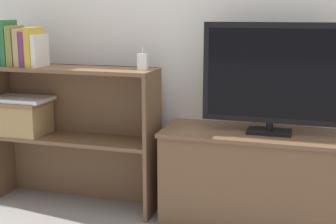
{
  "coord_description": "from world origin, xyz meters",
  "views": [
    {
      "loc": [
        0.69,
        -2.16,
        1.09
      ],
      "look_at": [
        0.0,
        0.13,
        0.58
      ],
      "focal_mm": 50.0,
      "sensor_mm": 36.0,
      "label": 1
    }
  ],
  "objects_px": {
    "tv": "(272,76)",
    "book_tan": "(22,47)",
    "book_skyblue": "(4,50)",
    "book_plum": "(28,49)",
    "book_ivory": "(40,51)",
    "storage_basket_left": "(22,115)",
    "book_forest": "(9,43)",
    "baby_monitor": "(143,62)",
    "tv_stand": "(267,179)",
    "book_charcoal": "(0,50)",
    "laptop": "(21,99)",
    "book_olive": "(15,46)",
    "book_mustard": "(35,47)"
  },
  "relations": [
    {
      "from": "tv",
      "to": "book_tan",
      "type": "relative_size",
      "value": 3.31
    },
    {
      "from": "book_skyblue",
      "to": "book_plum",
      "type": "relative_size",
      "value": 0.9
    },
    {
      "from": "book_skyblue",
      "to": "book_ivory",
      "type": "xyz_separation_m",
      "value": [
        0.23,
        0.0,
        0.0
      ]
    },
    {
      "from": "tv",
      "to": "book_skyblue",
      "type": "height_order",
      "value": "tv"
    },
    {
      "from": "book_plum",
      "to": "storage_basket_left",
      "type": "xyz_separation_m",
      "value": [
        -0.08,
        0.01,
        -0.38
      ]
    },
    {
      "from": "book_tan",
      "to": "book_skyblue",
      "type": "bearing_deg",
      "value": 180.0
    },
    {
      "from": "book_forest",
      "to": "baby_monitor",
      "type": "relative_size",
      "value": 2.2
    },
    {
      "from": "book_forest",
      "to": "baby_monitor",
      "type": "bearing_deg",
      "value": 2.07
    },
    {
      "from": "book_forest",
      "to": "book_ivory",
      "type": "bearing_deg",
      "value": 0.0
    },
    {
      "from": "tv_stand",
      "to": "book_charcoal",
      "type": "distance_m",
      "value": 1.64
    },
    {
      "from": "book_forest",
      "to": "book_plum",
      "type": "distance_m",
      "value": 0.13
    },
    {
      "from": "book_charcoal",
      "to": "laptop",
      "type": "height_order",
      "value": "book_charcoal"
    },
    {
      "from": "book_charcoal",
      "to": "book_ivory",
      "type": "distance_m",
      "value": 0.26
    },
    {
      "from": "book_tan",
      "to": "storage_basket_left",
      "type": "relative_size",
      "value": 0.72
    },
    {
      "from": "book_forest",
      "to": "book_olive",
      "type": "xyz_separation_m",
      "value": [
        0.04,
        0.0,
        -0.01
      ]
    },
    {
      "from": "book_skyblue",
      "to": "book_forest",
      "type": "height_order",
      "value": "book_forest"
    },
    {
      "from": "book_skyblue",
      "to": "book_tan",
      "type": "height_order",
      "value": "book_tan"
    },
    {
      "from": "book_charcoal",
      "to": "book_skyblue",
      "type": "distance_m",
      "value": 0.03
    },
    {
      "from": "book_skyblue",
      "to": "book_plum",
      "type": "height_order",
      "value": "book_plum"
    },
    {
      "from": "tv_stand",
      "to": "storage_basket_left",
      "type": "bearing_deg",
      "value": -177.17
    },
    {
      "from": "tv",
      "to": "book_skyblue",
      "type": "bearing_deg",
      "value": -176.87
    },
    {
      "from": "book_olive",
      "to": "book_ivory",
      "type": "relative_size",
      "value": 1.26
    },
    {
      "from": "book_tan",
      "to": "book_olive",
      "type": "bearing_deg",
      "value": 180.0
    },
    {
      "from": "tv",
      "to": "book_forest",
      "type": "relative_size",
      "value": 2.7
    },
    {
      "from": "book_mustard",
      "to": "tv",
      "type": "bearing_deg",
      "value": 3.62
    },
    {
      "from": "book_olive",
      "to": "book_plum",
      "type": "xyz_separation_m",
      "value": [
        0.08,
        -0.0,
        -0.02
      ]
    },
    {
      "from": "book_forest",
      "to": "book_tan",
      "type": "distance_m",
      "value": 0.09
    },
    {
      "from": "tv",
      "to": "book_olive",
      "type": "bearing_deg",
      "value": -176.7
    },
    {
      "from": "book_olive",
      "to": "book_skyblue",
      "type": "bearing_deg",
      "value": 180.0
    },
    {
      "from": "book_olive",
      "to": "book_plum",
      "type": "distance_m",
      "value": 0.08
    },
    {
      "from": "book_plum",
      "to": "book_mustard",
      "type": "height_order",
      "value": "book_mustard"
    },
    {
      "from": "tv_stand",
      "to": "book_plum",
      "type": "bearing_deg",
      "value": -176.43
    },
    {
      "from": "tv_stand",
      "to": "book_plum",
      "type": "xyz_separation_m",
      "value": [
        -1.32,
        -0.08,
        0.65
      ]
    },
    {
      "from": "book_ivory",
      "to": "book_plum",
      "type": "bearing_deg",
      "value": -180.0
    },
    {
      "from": "laptop",
      "to": "book_tan",
      "type": "bearing_deg",
      "value": -19.74
    },
    {
      "from": "book_charcoal",
      "to": "book_mustard",
      "type": "height_order",
      "value": "book_mustard"
    },
    {
      "from": "tv",
      "to": "book_olive",
      "type": "height_order",
      "value": "tv"
    },
    {
      "from": "book_skyblue",
      "to": "laptop",
      "type": "relative_size",
      "value": 0.52
    },
    {
      "from": "book_mustard",
      "to": "baby_monitor",
      "type": "distance_m",
      "value": 0.63
    },
    {
      "from": "book_ivory",
      "to": "storage_basket_left",
      "type": "distance_m",
      "value": 0.41
    },
    {
      "from": "tv_stand",
      "to": "tv",
      "type": "xyz_separation_m",
      "value": [
        -0.0,
        -0.0,
        0.54
      ]
    },
    {
      "from": "baby_monitor",
      "to": "book_plum",
      "type": "bearing_deg",
      "value": -177.54
    },
    {
      "from": "tv",
      "to": "book_mustard",
      "type": "xyz_separation_m",
      "value": [
        -1.28,
        -0.08,
        0.12
      ]
    },
    {
      "from": "book_mustard",
      "to": "book_skyblue",
      "type": "bearing_deg",
      "value": 180.0
    },
    {
      "from": "storage_basket_left",
      "to": "laptop",
      "type": "relative_size",
      "value": 0.87
    },
    {
      "from": "book_olive",
      "to": "book_charcoal",
      "type": "bearing_deg",
      "value": 180.0
    },
    {
      "from": "tv",
      "to": "storage_basket_left",
      "type": "relative_size",
      "value": 2.38
    },
    {
      "from": "tv",
      "to": "book_plum",
      "type": "height_order",
      "value": "tv"
    },
    {
      "from": "book_plum",
      "to": "book_forest",
      "type": "bearing_deg",
      "value": 180.0
    },
    {
      "from": "book_ivory",
      "to": "laptop",
      "type": "xyz_separation_m",
      "value": [
        -0.15,
        0.01,
        -0.28
      ]
    }
  ]
}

